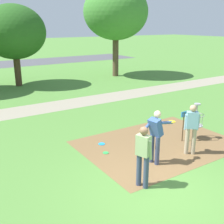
{
  "coord_description": "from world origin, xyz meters",
  "views": [
    {
      "loc": [
        -4.54,
        -4.85,
        4.19
      ],
      "look_at": [
        1.02,
        3.72,
        1.0
      ],
      "focal_mm": 45.54,
      "sensor_mm": 36.0,
      "label": 1
    }
  ],
  "objects": [
    {
      "name": "frisbee_near_basket",
      "position": [
        4.61,
        5.13,
        0.01
      ],
      "size": [
        0.26,
        0.26,
        0.02
      ],
      "primitive_type": "cylinder",
      "color": "#E53D99",
      "rests_on": "ground"
    },
    {
      "name": "ground_plane",
      "position": [
        0.0,
        0.0,
        0.0
      ],
      "size": [
        160.0,
        160.0,
        0.0
      ],
      "primitive_type": "plane",
      "color": "#518438"
    },
    {
      "name": "tree_near_right",
      "position": [
        8.53,
        14.77,
        5.04
      ],
      "size": [
        5.09,
        5.09,
        7.22
      ],
      "color": "brown",
      "rests_on": "ground"
    },
    {
      "name": "frisbee_far_left",
      "position": [
        2.99,
        3.36,
        0.01
      ],
      "size": [
        0.21,
        0.21,
        0.02
      ],
      "primitive_type": "cylinder",
      "color": "white",
      "rests_on": "ground"
    },
    {
      "name": "disc_golf_basket",
      "position": [
        3.48,
        1.85,
        0.75
      ],
      "size": [
        0.98,
        0.58,
        1.39
      ],
      "color": "#9E9EA3",
      "rests_on": "ground"
    },
    {
      "name": "frisbee_by_tee",
      "position": [
        0.31,
        3.31,
        0.01
      ],
      "size": [
        0.24,
        0.24,
        0.02
      ],
      "primitive_type": "cylinder",
      "color": "#1E93DB",
      "rests_on": "ground"
    },
    {
      "name": "player_foreground_watching",
      "position": [
        0.95,
        1.17,
        0.99
      ],
      "size": [
        1.15,
        0.42,
        1.71
      ],
      "color": "#384260",
      "rests_on": "ground"
    },
    {
      "name": "tree_mid_center",
      "position": [
        0.67,
        15.28,
        3.64
      ],
      "size": [
        4.25,
        4.25,
        5.46
      ],
      "color": "#4C3823",
      "rests_on": "ground"
    },
    {
      "name": "gravel_path",
      "position": [
        0.0,
        8.94,
        0.0
      ],
      "size": [
        40.0,
        1.93,
        0.0
      ],
      "primitive_type": "cube",
      "color": "gray",
      "rests_on": "ground"
    },
    {
      "name": "frisbee_mid_grass",
      "position": [
        0.04,
        2.6,
        0.01
      ],
      "size": [
        0.2,
        0.2,
        0.02
      ],
      "primitive_type": "cylinder",
      "color": "green",
      "rests_on": "ground"
    },
    {
      "name": "dirt_tee_pad",
      "position": [
        2.04,
        2.22,
        0.0
      ],
      "size": [
        5.45,
        4.01,
        0.01
      ],
      "primitive_type": "cube",
      "color": "brown",
      "rests_on": "ground"
    },
    {
      "name": "player_waiting_left",
      "position": [
        2.39,
        1.04,
        0.97
      ],
      "size": [
        0.47,
        0.45,
        1.71
      ],
      "color": "tan",
      "rests_on": "ground"
    },
    {
      "name": "player_throwing",
      "position": [
        -0.21,
        0.33,
        0.97
      ],
      "size": [
        0.44,
        0.5,
        1.71
      ],
      "color": "#384260",
      "rests_on": "ground"
    }
  ]
}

